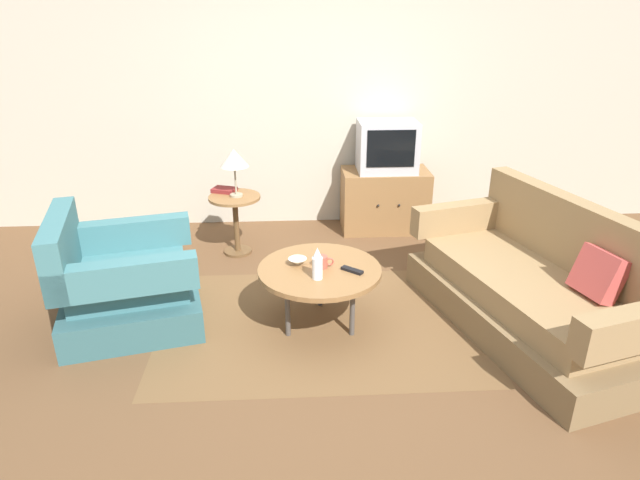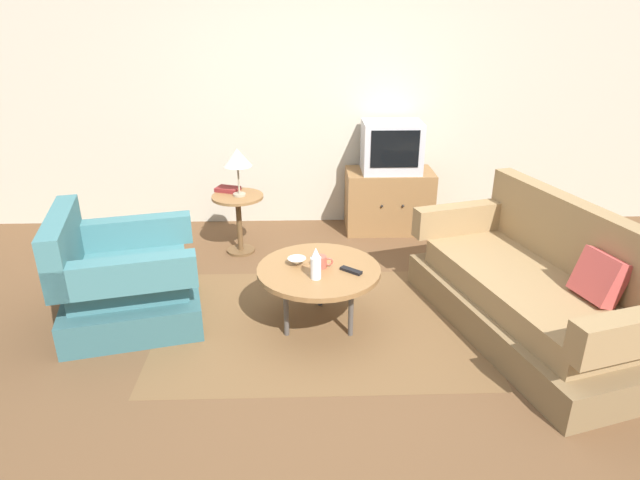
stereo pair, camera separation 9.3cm
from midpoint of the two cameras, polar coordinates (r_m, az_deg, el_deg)
The scene contains 15 objects.
ground_plane at distance 3.89m, azimuth 1.26°, elevation -9.80°, with size 16.00×16.00×0.00m, color brown.
back_wall at distance 5.56m, azimuth 0.12°, elevation 15.39°, with size 9.00×0.12×2.70m, color #BCB29E.
area_rug at distance 4.00m, azimuth 0.54°, elevation -8.67°, with size 2.27×1.61×0.00m, color brown.
armchair at distance 4.14m, azimuth -19.23°, elevation -4.28°, with size 1.11×1.08×0.84m.
couch at distance 4.07m, azimuth 22.23°, elevation -5.18°, with size 1.34×2.05×0.90m.
coffee_table at distance 3.80m, azimuth 0.57°, elevation -3.36°, with size 0.86×0.86×0.45m.
side_table at distance 5.00m, azimuth -7.97°, elevation 2.93°, with size 0.46×0.46×0.55m.
tv_stand at distance 5.56m, azimuth 7.65°, elevation 4.09°, with size 0.85×0.49×0.62m.
television at distance 5.40m, azimuth 7.97°, elevation 9.60°, with size 0.56×0.42×0.49m.
table_lamp at distance 4.85m, azimuth -8.07°, elevation 8.43°, with size 0.25×0.25×0.43m.
vase at distance 3.60m, azimuth 0.30°, elevation -2.51°, with size 0.07×0.07×0.22m.
mug at distance 3.78m, azimuth 0.80°, elevation -2.29°, with size 0.13×0.09×0.08m.
bowl at distance 3.82m, azimuth -1.73°, elevation -2.26°, with size 0.13×0.13×0.05m.
tv_remote_dark at distance 3.74m, azimuth 3.97°, elevation -3.20°, with size 0.15×0.14×0.02m.
book at distance 5.08m, azimuth -9.08°, elevation 5.26°, with size 0.24×0.20×0.04m.
Camera 2 is at (-0.14, -3.25, 2.13)m, focal length 30.69 mm.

